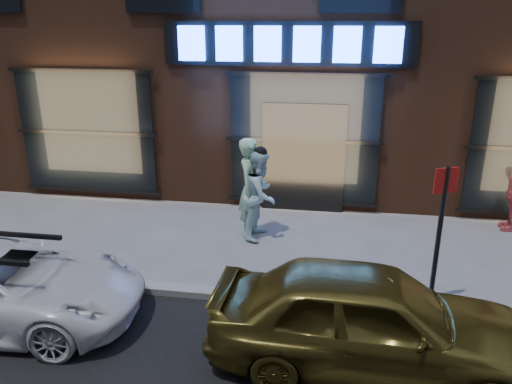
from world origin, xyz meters
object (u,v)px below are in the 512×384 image
man_bowtie (251,188)px  sign_post (440,227)px  man_cap (260,194)px  gold_sedan (370,319)px

man_bowtie → sign_post: (3.07, -2.31, 0.37)m
sign_post → man_cap: bearing=119.0°
man_bowtie → man_cap: (0.19, -0.07, -0.11)m
man_bowtie → gold_sedan: size_ratio=0.50×
man_bowtie → gold_sedan: 4.27m
man_cap → gold_sedan: 4.11m
gold_sedan → sign_post: size_ratio=1.76×
gold_sedan → sign_post: bearing=-33.3°
man_bowtie → man_cap: bearing=-97.0°
man_bowtie → man_cap: size_ratio=1.12×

